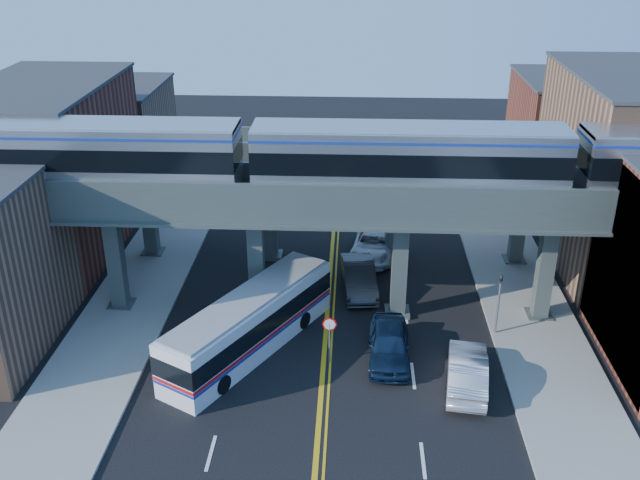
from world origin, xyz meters
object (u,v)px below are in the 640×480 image
object	(u,v)px
transit_train	(409,157)
car_lane_c	(373,244)
stop_sign	(330,333)
traffic_signal	(499,298)
car_lane_d	(397,186)
car_parked_curb	(467,371)
transit_bus	(250,324)
car_lane_a	(389,344)
car_lane_b	(359,277)

from	to	relation	value
transit_train	car_lane_c	size ratio (longest dim) A/B	8.62
stop_sign	traffic_signal	size ratio (longest dim) A/B	0.64
transit_train	stop_sign	bearing A→B (deg)	-127.74
traffic_signal	car_lane_d	world-z (taller)	traffic_signal
car_lane_c	car_parked_curb	bearing A→B (deg)	-65.80
transit_bus	stop_sign	bearing A→B (deg)	-73.52
traffic_signal	transit_bus	xyz separation A→B (m)	(-13.08, -2.01, -0.76)
car_lane_c	transit_bus	bearing A→B (deg)	-112.39
transit_bus	car_lane_a	xyz separation A→B (m)	(7.22, -0.53, -0.65)
stop_sign	car_lane_b	xyz separation A→B (m)	(1.50, 7.66, -0.88)
transit_train	stop_sign	distance (m)	9.91
transit_bus	car_lane_a	bearing A→B (deg)	-64.35
car_lane_a	car_lane_c	size ratio (longest dim) A/B	0.89
stop_sign	transit_bus	bearing A→B (deg)	166.64
stop_sign	traffic_signal	bearing A→B (deg)	18.63
transit_train	car_lane_b	world-z (taller)	transit_train
car_lane_a	transit_train	bearing A→B (deg)	81.01
car_lane_b	car_parked_curb	xyz separation A→B (m)	(5.22, -9.33, -0.01)
traffic_signal	car_parked_curb	xyz separation A→B (m)	(-2.18, -4.67, -1.43)
transit_train	stop_sign	size ratio (longest dim) A/B	19.07
transit_train	transit_bus	size ratio (longest dim) A/B	4.42
car_lane_c	car_lane_d	bearing A→B (deg)	86.56
car_lane_a	stop_sign	bearing A→B (deg)	-169.94
transit_train	car_parked_curb	world-z (taller)	transit_train
traffic_signal	car_lane_c	xyz separation A→B (m)	(-6.44, 9.53, -1.49)
traffic_signal	transit_bus	world-z (taller)	traffic_signal
stop_sign	transit_bus	distance (m)	4.30
transit_train	car_lane_a	world-z (taller)	transit_train
stop_sign	car_lane_a	world-z (taller)	stop_sign
car_lane_c	stop_sign	bearing A→B (deg)	-93.59
transit_bus	traffic_signal	bearing A→B (deg)	-51.43
car_parked_curb	car_lane_d	bearing A→B (deg)	-77.21
transit_train	car_lane_d	distance (m)	20.41
car_lane_d	traffic_signal	bearing A→B (deg)	-84.28
traffic_signal	car_lane_d	xyz separation A→B (m)	(-4.31, 20.53, -1.44)
car_lane_b	car_lane_d	xyz separation A→B (m)	(3.09, 15.87, -0.02)
car_lane_c	car_parked_curb	xyz separation A→B (m)	(4.26, -14.20, 0.06)
car_lane_b	car_lane_c	size ratio (longest dim) A/B	0.92
transit_bus	car_lane_c	xyz separation A→B (m)	(6.64, 11.54, -0.73)
stop_sign	car_lane_c	bearing A→B (deg)	78.89
transit_train	car_lane_b	size ratio (longest dim) A/B	9.38
car_parked_curb	traffic_signal	bearing A→B (deg)	-107.07
car_lane_d	stop_sign	bearing A→B (deg)	-107.17
transit_bus	car_lane_c	bearing A→B (deg)	-0.07
stop_sign	car_lane_a	distance (m)	3.20
transit_train	transit_bus	world-z (taller)	transit_train
transit_train	car_parked_curb	xyz separation A→B (m)	(2.85, -6.67, -8.52)
car_lane_a	car_lane_b	xyz separation A→B (m)	(-1.54, 7.20, -0.00)
stop_sign	car_lane_c	xyz separation A→B (m)	(2.46, 12.53, -0.95)
car_lane_c	car_lane_a	bearing A→B (deg)	-79.74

